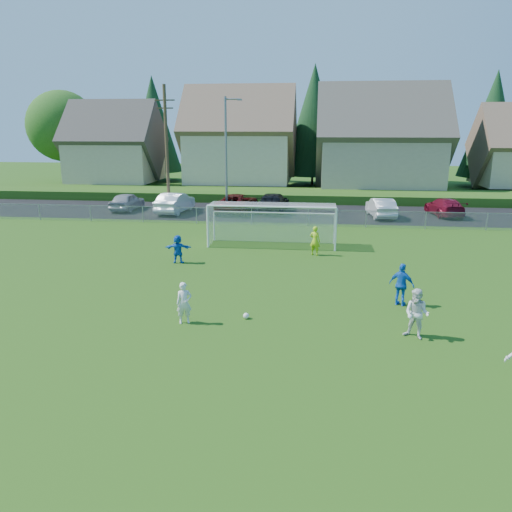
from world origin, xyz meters
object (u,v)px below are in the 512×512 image
object	(u,v)px
car_a	(127,201)
car_d	(273,203)
goalkeeper	(315,241)
car_f	(381,208)
player_white_a	(184,303)
player_blue_a	(402,285)
soccer_ball	(246,316)
player_blue_b	(178,249)
player_white_b	(417,314)
car_c	(237,203)
soccer_goal	(272,218)
car_b	(175,203)
car_g	(444,207)

from	to	relation	value
car_a	car_d	world-z (taller)	car_d
goalkeeper	car_f	distance (m)	13.40
car_f	car_d	bearing A→B (deg)	-15.08
player_white_a	player_blue_a	bearing A→B (deg)	-1.84
player_white_a	player_blue_a	xyz separation A→B (m)	(7.97, 2.79, 0.09)
soccer_ball	player_blue_a	world-z (taller)	player_blue_a
soccer_ball	player_blue_b	bearing A→B (deg)	122.16
player_white_b	car_a	bearing A→B (deg)	159.81
car_c	car_d	bearing A→B (deg)	-161.22
player_blue_a	car_d	bearing A→B (deg)	-44.11
player_white_a	player_white_b	world-z (taller)	player_white_b
goalkeeper	car_a	size ratio (longest dim) A/B	0.37
player_blue_a	car_f	distance (m)	20.03
soccer_goal	player_blue_a	bearing A→B (deg)	-58.49
soccer_ball	player_blue_a	bearing A→B (deg)	20.11
soccer_ball	player_blue_a	xyz separation A→B (m)	(5.84, 2.14, 0.74)
car_c	goalkeeper	bearing A→B (deg)	122.01
soccer_ball	car_b	bearing A→B (deg)	111.92
goalkeeper	soccer_goal	xyz separation A→B (m)	(-2.52, 2.13, 0.82)
car_a	car_b	distance (m)	4.44
car_g	car_c	bearing A→B (deg)	-4.84
car_a	car_c	world-z (taller)	car_c
player_white_a	car_c	size ratio (longest dim) A/B	0.27
soccer_ball	player_blue_a	distance (m)	6.26
player_blue_a	car_c	size ratio (longest dim) A/B	0.31
car_d	car_g	xyz separation A→B (m)	(13.51, -0.15, -0.08)
goalkeeper	player_white_b	bearing A→B (deg)	130.14
player_blue_b	soccer_goal	bearing A→B (deg)	-139.30
car_c	soccer_goal	world-z (taller)	soccer_goal
car_f	car_g	bearing A→B (deg)	-171.66
soccer_ball	car_f	bearing A→B (deg)	71.40
car_d	player_blue_a	bearing A→B (deg)	111.29
goalkeeper	car_g	world-z (taller)	goalkeeper
soccer_ball	player_blue_a	size ratio (longest dim) A/B	0.13
player_white_a	player_white_b	xyz separation A→B (m)	(7.95, -0.38, 0.10)
goalkeeper	car_b	size ratio (longest dim) A/B	0.32
player_white_a	player_white_b	distance (m)	7.96
player_white_a	soccer_goal	size ratio (longest dim) A/B	0.20
player_blue_b	car_g	distance (m)	23.44
soccer_ball	goalkeeper	size ratio (longest dim) A/B	0.14
player_white_b	car_c	bearing A→B (deg)	143.50
car_f	soccer_goal	distance (m)	12.79
soccer_ball	player_blue_b	distance (m)	8.55
car_b	car_c	distance (m)	5.02
player_blue_a	car_f	bearing A→B (deg)	-66.53
player_blue_a	car_a	bearing A→B (deg)	-19.39
player_blue_b	car_f	bearing A→B (deg)	-133.92
car_f	car_b	bearing A→B (deg)	-5.72
player_blue_b	player_white_a	bearing A→B (deg)	101.93
car_b	car_f	distance (m)	16.34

